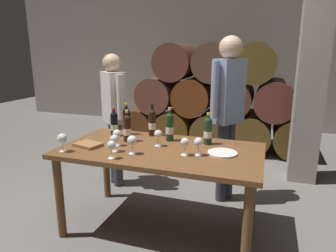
{
  "coord_description": "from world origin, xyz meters",
  "views": [
    {
      "loc": [
        0.83,
        -2.3,
        1.57
      ],
      "look_at": [
        0.0,
        0.2,
        0.91
      ],
      "focal_mm": 32.18,
      "sensor_mm": 36.0,
      "label": 1
    }
  ],
  "objects_px": {
    "wine_bottle_3": "(208,131)",
    "wine_glass_6": "(198,143)",
    "dining_table": "(161,158)",
    "tasting_notebook": "(88,145)",
    "wine_bottle_4": "(127,128)",
    "sommelier_presenting": "(228,104)",
    "wine_glass_3": "(185,143)",
    "serving_plate": "(222,153)",
    "wine_bottle_2": "(152,122)",
    "wine_glass_1": "(132,141)",
    "wine_glass_0": "(114,140)",
    "wine_glass_7": "(112,146)",
    "wine_bottle_0": "(170,126)",
    "wine_glass_2": "(62,139)",
    "wine_bottle_5": "(114,124)",
    "wine_glass_4": "(117,134)",
    "wine_glass_5": "(158,135)",
    "wine_bottle_1": "(127,121)",
    "taster_seated_left": "(114,109)"
  },
  "relations": [
    {
      "from": "wine_bottle_3",
      "to": "wine_glass_6",
      "type": "height_order",
      "value": "wine_bottle_3"
    },
    {
      "from": "dining_table",
      "to": "tasting_notebook",
      "type": "height_order",
      "value": "tasting_notebook"
    },
    {
      "from": "wine_bottle_4",
      "to": "sommelier_presenting",
      "type": "bearing_deg",
      "value": 38.26
    },
    {
      "from": "wine_glass_3",
      "to": "serving_plate",
      "type": "xyz_separation_m",
      "value": [
        0.28,
        0.13,
        -0.1
      ]
    },
    {
      "from": "wine_bottle_3",
      "to": "wine_bottle_2",
      "type": "bearing_deg",
      "value": 169.39
    },
    {
      "from": "wine_bottle_4",
      "to": "wine_glass_1",
      "type": "distance_m",
      "value": 0.36
    },
    {
      "from": "wine_bottle_3",
      "to": "wine_glass_3",
      "type": "relative_size",
      "value": 1.98
    },
    {
      "from": "wine_glass_0",
      "to": "wine_glass_7",
      "type": "bearing_deg",
      "value": -69.14
    },
    {
      "from": "wine_bottle_0",
      "to": "wine_glass_6",
      "type": "bearing_deg",
      "value": -42.96
    },
    {
      "from": "wine_glass_1",
      "to": "wine_glass_7",
      "type": "height_order",
      "value": "wine_glass_1"
    },
    {
      "from": "wine_bottle_2",
      "to": "sommelier_presenting",
      "type": "xyz_separation_m",
      "value": [
        0.67,
        0.39,
        0.15
      ]
    },
    {
      "from": "wine_glass_2",
      "to": "wine_glass_0",
      "type": "bearing_deg",
      "value": 18.18
    },
    {
      "from": "dining_table",
      "to": "wine_bottle_0",
      "type": "distance_m",
      "value": 0.34
    },
    {
      "from": "wine_bottle_4",
      "to": "wine_glass_1",
      "type": "height_order",
      "value": "wine_bottle_4"
    },
    {
      "from": "wine_bottle_4",
      "to": "wine_glass_7",
      "type": "xyz_separation_m",
      "value": [
        0.09,
        -0.46,
        -0.03
      ]
    },
    {
      "from": "wine_glass_1",
      "to": "tasting_notebook",
      "type": "relative_size",
      "value": 0.7
    },
    {
      "from": "wine_bottle_5",
      "to": "serving_plate",
      "type": "bearing_deg",
      "value": -10.55
    },
    {
      "from": "wine_glass_4",
      "to": "serving_plate",
      "type": "bearing_deg",
      "value": 4.82
    },
    {
      "from": "wine_glass_1",
      "to": "sommelier_presenting",
      "type": "xyz_separation_m",
      "value": [
        0.63,
        0.95,
        0.17
      ]
    },
    {
      "from": "wine_glass_1",
      "to": "wine_glass_5",
      "type": "relative_size",
      "value": 1.06
    },
    {
      "from": "wine_bottle_2",
      "to": "wine_glass_3",
      "type": "relative_size",
      "value": 2.15
    },
    {
      "from": "wine_glass_7",
      "to": "wine_glass_6",
      "type": "bearing_deg",
      "value": 24.63
    },
    {
      "from": "wine_glass_7",
      "to": "sommelier_presenting",
      "type": "bearing_deg",
      "value": 56.43
    },
    {
      "from": "wine_bottle_2",
      "to": "wine_glass_0",
      "type": "distance_m",
      "value": 0.57
    },
    {
      "from": "wine_bottle_5",
      "to": "wine_glass_0",
      "type": "bearing_deg",
      "value": -61.71
    },
    {
      "from": "dining_table",
      "to": "wine_bottle_1",
      "type": "distance_m",
      "value": 0.61
    },
    {
      "from": "dining_table",
      "to": "wine_glass_5",
      "type": "xyz_separation_m",
      "value": [
        -0.04,
        0.05,
        0.19
      ]
    },
    {
      "from": "wine_bottle_5",
      "to": "wine_glass_7",
      "type": "bearing_deg",
      "value": -63.57
    },
    {
      "from": "wine_bottle_0",
      "to": "wine_glass_3",
      "type": "relative_size",
      "value": 2.16
    },
    {
      "from": "wine_glass_0",
      "to": "serving_plate",
      "type": "xyz_separation_m",
      "value": [
        0.85,
        0.23,
        -0.1
      ]
    },
    {
      "from": "dining_table",
      "to": "tasting_notebook",
      "type": "distance_m",
      "value": 0.65
    },
    {
      "from": "wine_glass_6",
      "to": "wine_bottle_3",
      "type": "bearing_deg",
      "value": 87.87
    },
    {
      "from": "wine_bottle_1",
      "to": "wine_glass_2",
      "type": "distance_m",
      "value": 0.7
    },
    {
      "from": "wine_glass_7",
      "to": "taster_seated_left",
      "type": "height_order",
      "value": "taster_seated_left"
    },
    {
      "from": "wine_bottle_5",
      "to": "tasting_notebook",
      "type": "bearing_deg",
      "value": -98.94
    },
    {
      "from": "wine_glass_4",
      "to": "dining_table",
      "type": "bearing_deg",
      "value": 7.04
    },
    {
      "from": "wine_glass_0",
      "to": "wine_glass_4",
      "type": "bearing_deg",
      "value": 110.58
    },
    {
      "from": "wine_bottle_1",
      "to": "taster_seated_left",
      "type": "relative_size",
      "value": 0.21
    },
    {
      "from": "dining_table",
      "to": "wine_glass_2",
      "type": "xyz_separation_m",
      "value": [
        -0.74,
        -0.33,
        0.2
      ]
    },
    {
      "from": "wine_bottle_4",
      "to": "wine_glass_6",
      "type": "xyz_separation_m",
      "value": [
        0.7,
        -0.17,
        -0.02
      ]
    },
    {
      "from": "wine_glass_2",
      "to": "serving_plate",
      "type": "distance_m",
      "value": 1.31
    },
    {
      "from": "wine_glass_7",
      "to": "taster_seated_left",
      "type": "distance_m",
      "value": 1.21
    },
    {
      "from": "wine_bottle_1",
      "to": "taster_seated_left",
      "type": "distance_m",
      "value": 0.54
    },
    {
      "from": "wine_glass_7",
      "to": "sommelier_presenting",
      "type": "height_order",
      "value": "sommelier_presenting"
    },
    {
      "from": "dining_table",
      "to": "wine_bottle_2",
      "type": "distance_m",
      "value": 0.48
    },
    {
      "from": "wine_glass_5",
      "to": "taster_seated_left",
      "type": "distance_m",
      "value": 1.03
    },
    {
      "from": "wine_glass_2",
      "to": "wine_glass_7",
      "type": "bearing_deg",
      "value": -2.36
    },
    {
      "from": "wine_glass_4",
      "to": "wine_glass_7",
      "type": "distance_m",
      "value": 0.33
    },
    {
      "from": "wine_glass_2",
      "to": "tasting_notebook",
      "type": "height_order",
      "value": "wine_glass_2"
    },
    {
      "from": "wine_glass_2",
      "to": "sommelier_presenting",
      "type": "distance_m",
      "value": 1.62
    }
  ]
}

